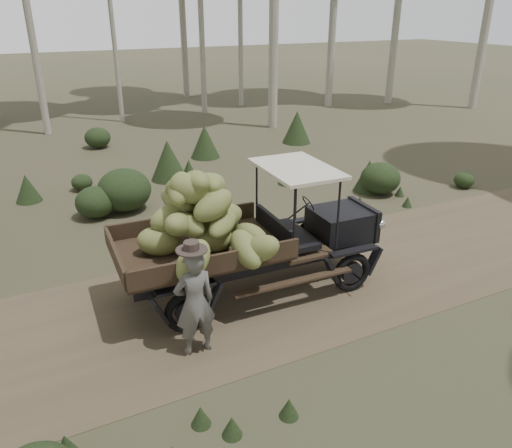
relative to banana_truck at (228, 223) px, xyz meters
The scene contains 5 objects.
ground 2.05m from the banana_truck, ahead, with size 120.00×120.00×0.00m, color #473D2B.
dirt_track 2.05m from the banana_truck, ahead, with size 70.00×4.00×0.01m, color brown.
banana_truck is the anchor object (origin of this frame).
farmer 1.82m from the banana_truck, 131.29° to the right, with size 0.65×0.47×1.92m.
undergrowth 1.04m from the banana_truck, ahead, with size 17.12×25.24×1.34m.
Camera 1 is at (-4.59, -7.28, 5.03)m, focal length 35.00 mm.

